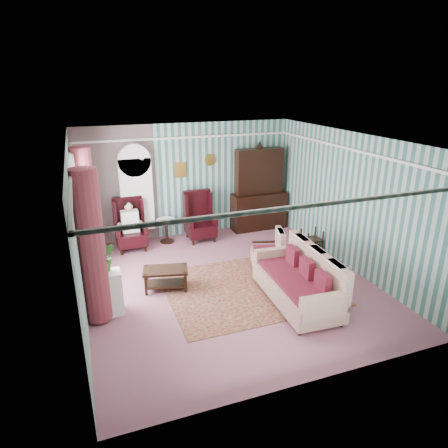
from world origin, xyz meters
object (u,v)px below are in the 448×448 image
object	(u,v)px
bookcase	(137,200)
wingback_right	(200,217)
dresser_hutch	(259,187)
wingback_left	(130,225)
floral_armchair	(268,248)
nest_table	(311,240)
coffee_table	(166,279)
sofa	(297,278)
plant_stand	(106,294)
round_side_table	(167,231)
seated_woman	(130,226)

from	to	relation	value
bookcase	wingback_right	xyz separation A→B (m)	(1.50, -0.39, -0.50)
bookcase	dresser_hutch	size ratio (longest dim) A/B	0.95
dresser_hutch	wingback_left	xyz separation A→B (m)	(-3.50, -0.27, -0.55)
wingback_right	floral_armchair	size ratio (longest dim) A/B	1.31
dresser_hutch	wingback_right	world-z (taller)	dresser_hutch
nest_table	coffee_table	xyz separation A→B (m)	(-3.71, -0.68, -0.05)
sofa	floral_armchair	bearing A→B (deg)	-2.16
plant_stand	floral_armchair	world-z (taller)	floral_armchair
bookcase	wingback_left	xyz separation A→B (m)	(-0.25, -0.39, -0.50)
wingback_left	plant_stand	distance (m)	2.87
wingback_right	round_side_table	bearing A→B (deg)	169.99
nest_table	seated_woman	bearing A→B (deg)	159.15
wingback_right	sofa	world-z (taller)	wingback_right
dresser_hutch	seated_woman	size ratio (longest dim) A/B	2.00
seated_woman	floral_armchair	size ratio (longest dim) A/B	1.24
wingback_left	plant_stand	bearing A→B (deg)	-106.22
bookcase	floral_armchair	bearing A→B (deg)	-46.08
round_side_table	coffee_table	xyz separation A→B (m)	(-0.54, -2.38, -0.08)
wingback_left	wingback_right	size ratio (longest dim) A/B	1.00
bookcase	sofa	world-z (taller)	bookcase
coffee_table	wingback_left	bearing A→B (deg)	99.09
bookcase	wingback_left	distance (m)	0.68
nest_table	plant_stand	world-z (taller)	plant_stand
plant_stand	floral_armchair	size ratio (longest dim) A/B	0.84
bookcase	wingback_right	distance (m)	1.63
round_side_table	nest_table	xyz separation A→B (m)	(3.17, -1.70, -0.03)
bookcase	floral_armchair	xyz separation A→B (m)	(2.38, -2.47, -0.64)
sofa	coffee_table	world-z (taller)	sofa
wingback_left	nest_table	world-z (taller)	wingback_left
plant_stand	sofa	xyz separation A→B (m)	(3.30, -0.81, 0.12)
wingback_left	nest_table	distance (m)	4.37
dresser_hutch	sofa	size ratio (longest dim) A/B	1.13
nest_table	sofa	xyz separation A→B (m)	(-1.57, -2.01, 0.25)
sofa	wingback_right	bearing A→B (deg)	14.76
plant_stand	coffee_table	size ratio (longest dim) A/B	0.93
round_side_table	seated_woman	bearing A→B (deg)	-170.54
plant_stand	sofa	bearing A→B (deg)	-13.80
bookcase	plant_stand	xyz separation A→B (m)	(-1.05, -3.14, -0.72)
sofa	seated_woman	bearing A→B (deg)	37.94
wingback_left	floral_armchair	bearing A→B (deg)	-38.36
wingback_right	sofa	xyz separation A→B (m)	(0.75, -3.56, -0.11)
wingback_left	seated_woman	size ratio (longest dim) A/B	1.06
wingback_right	round_side_table	distance (m)	0.92
round_side_table	plant_stand	xyz separation A→B (m)	(-1.70, -2.90, 0.10)
floral_armchair	plant_stand	bearing A→B (deg)	117.32
dresser_hutch	sofa	bearing A→B (deg)	-104.63
dresser_hutch	coffee_table	xyz separation A→B (m)	(-3.14, -2.50, -0.96)
bookcase	plant_stand	size ratio (longest dim) A/B	2.80
nest_table	sofa	bearing A→B (deg)	-127.99
bookcase	coffee_table	world-z (taller)	bookcase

